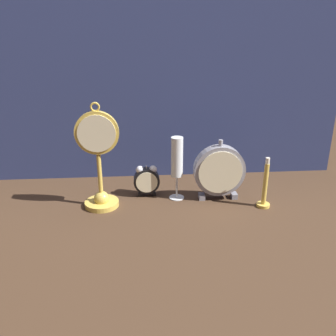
# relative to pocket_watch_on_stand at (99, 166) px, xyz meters

# --- Properties ---
(ground_plane) EXTENTS (4.00, 4.00, 0.00)m
(ground_plane) POSITION_rel_pocket_watch_on_stand_xyz_m (0.22, -0.07, -0.14)
(ground_plane) COLOR #422D1E
(fabric_backdrop_drape) EXTENTS (1.34, 0.01, 0.64)m
(fabric_backdrop_drape) POSITION_rel_pocket_watch_on_stand_xyz_m (0.22, 0.25, 0.18)
(fabric_backdrop_drape) COLOR navy
(fabric_backdrop_drape) RESTS_ON ground_plane
(pocket_watch_on_stand) EXTENTS (0.14, 0.11, 0.34)m
(pocket_watch_on_stand) POSITION_rel_pocket_watch_on_stand_xyz_m (0.00, 0.00, 0.00)
(pocket_watch_on_stand) COLOR gold
(pocket_watch_on_stand) RESTS_ON ground_plane
(alarm_clock_twin_bell) EXTENTS (0.09, 0.03, 0.11)m
(alarm_clock_twin_bell) POSITION_rel_pocket_watch_on_stand_xyz_m (0.15, 0.06, -0.08)
(alarm_clock_twin_bell) COLOR black
(alarm_clock_twin_bell) RESTS_ON ground_plane
(mantel_clock_silver) EXTENTS (0.17, 0.04, 0.21)m
(mantel_clock_silver) POSITION_rel_pocket_watch_on_stand_xyz_m (0.39, 0.02, -0.04)
(mantel_clock_silver) COLOR gray
(mantel_clock_silver) RESTS_ON ground_plane
(champagne_flute) EXTENTS (0.05, 0.05, 0.22)m
(champagne_flute) POSITION_rel_pocket_watch_on_stand_xyz_m (0.25, 0.04, -0.01)
(champagne_flute) COLOR silver
(champagne_flute) RESTS_ON ground_plane
(brass_candlestick) EXTENTS (0.04, 0.04, 0.17)m
(brass_candlestick) POSITION_rel_pocket_watch_on_stand_xyz_m (0.53, -0.05, -0.08)
(brass_candlestick) COLOR gold
(brass_candlestick) RESTS_ON ground_plane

